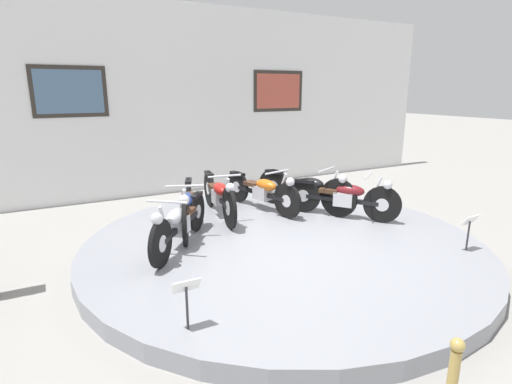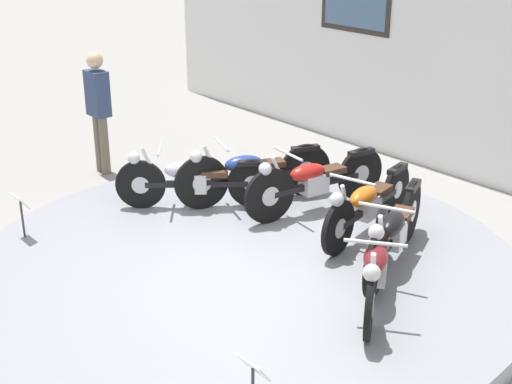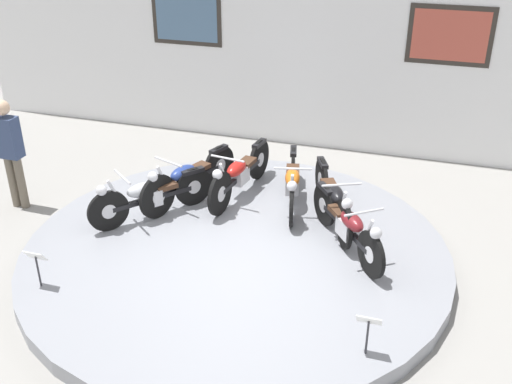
% 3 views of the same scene
% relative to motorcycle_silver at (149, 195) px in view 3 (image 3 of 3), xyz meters
% --- Properties ---
extents(ground_plane, '(60.00, 60.00, 0.00)m').
position_rel_motorcycle_silver_xyz_m(ground_plane, '(1.44, -0.36, -0.58)').
color(ground_plane, gray).
extents(display_platform, '(5.74, 5.74, 0.21)m').
position_rel_motorcycle_silver_xyz_m(display_platform, '(1.44, -0.36, -0.48)').
color(display_platform, gray).
rests_on(display_platform, ground_plane).
extents(back_wall, '(14.00, 0.22, 4.17)m').
position_rel_motorcycle_silver_xyz_m(back_wall, '(1.44, 3.92, 1.51)').
color(back_wall, white).
rests_on(back_wall, ground_plane).
extents(motorcycle_silver, '(1.26, 1.56, 0.78)m').
position_rel_motorcycle_silver_xyz_m(motorcycle_silver, '(0.00, 0.00, 0.00)').
color(motorcycle_silver, black).
rests_on(motorcycle_silver, display_platform).
extents(motorcycle_blue, '(0.79, 1.91, 0.81)m').
position_rel_motorcycle_silver_xyz_m(motorcycle_blue, '(0.33, 0.65, 0.03)').
color(motorcycle_blue, black).
rests_on(motorcycle_blue, display_platform).
extents(motorcycle_red, '(0.54, 2.00, 0.81)m').
position_rel_motorcycle_silver_xyz_m(motorcycle_red, '(1.02, 1.04, 0.02)').
color(motorcycle_red, black).
rests_on(motorcycle_red, display_platform).
extents(motorcycle_orange, '(0.61, 1.92, 0.78)m').
position_rel_motorcycle_silver_xyz_m(motorcycle_orange, '(1.86, 1.03, 0.00)').
color(motorcycle_orange, black).
rests_on(motorcycle_orange, display_platform).
extents(motorcycle_black, '(0.89, 1.86, 0.81)m').
position_rel_motorcycle_silver_xyz_m(motorcycle_black, '(2.56, 0.65, 0.03)').
color(motorcycle_black, black).
rests_on(motorcycle_black, display_platform).
extents(motorcycle_maroon, '(1.22, 1.61, 0.78)m').
position_rel_motorcycle_silver_xyz_m(motorcycle_maroon, '(2.88, -0.00, 0.00)').
color(motorcycle_maroon, black).
rests_on(motorcycle_maroon, display_platform).
extents(info_placard_front_left, '(0.26, 0.11, 0.51)m').
position_rel_motorcycle_silver_xyz_m(info_placard_front_left, '(-0.54, -1.93, -0.00)').
color(info_placard_front_left, '#333338').
rests_on(info_placard_front_left, display_platform).
extents(info_placard_front_centre, '(0.26, 0.11, 0.51)m').
position_rel_motorcycle_silver_xyz_m(info_placard_front_centre, '(3.42, -1.93, -0.00)').
color(info_placard_front_centre, '#333338').
rests_on(info_placard_front_centre, display_platform).
extents(visitor_standing, '(0.36, 0.23, 1.76)m').
position_rel_motorcycle_silver_xyz_m(visitor_standing, '(-2.32, 0.04, 0.43)').
color(visitor_standing, '#6B6051').
rests_on(visitor_standing, ground_plane).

